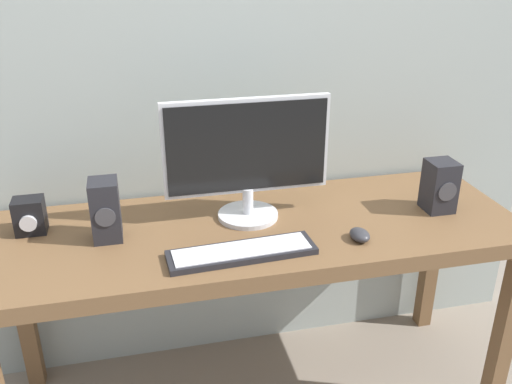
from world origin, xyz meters
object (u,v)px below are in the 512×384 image
(keyboard_primary, at_px, (242,252))
(speaker_left, at_px, (106,210))
(mouse, at_px, (360,235))
(speaker_right, at_px, (440,186))
(desk, at_px, (258,245))
(monitor, at_px, (247,156))
(audio_controller, at_px, (30,216))

(keyboard_primary, height_order, speaker_left, speaker_left)
(mouse, distance_m, speaker_right, 0.38)
(mouse, bearing_deg, speaker_right, 20.05)
(desk, relative_size, speaker_left, 8.97)
(speaker_right, bearing_deg, monitor, 171.35)
(audio_controller, bearing_deg, desk, -9.17)
(mouse, height_order, audio_controller, audio_controller)
(desk, xyz_separation_m, mouse, (0.29, -0.17, 0.09))
(desk, distance_m, speaker_right, 0.66)
(desk, distance_m, audio_controller, 0.74)
(mouse, xyz_separation_m, speaker_right, (0.35, 0.14, 0.07))
(desk, xyz_separation_m, speaker_right, (0.63, -0.03, 0.17))
(monitor, relative_size, keyboard_primary, 1.22)
(mouse, bearing_deg, audio_controller, 161.92)
(audio_controller, bearing_deg, speaker_left, -21.60)
(desk, height_order, mouse, mouse)
(desk, xyz_separation_m, audio_controller, (-0.72, 0.12, 0.13))
(desk, relative_size, speaker_right, 9.78)
(monitor, relative_size, speaker_left, 2.80)
(monitor, relative_size, mouse, 6.71)
(keyboard_primary, relative_size, speaker_right, 2.51)
(speaker_left, relative_size, audio_controller, 1.68)
(monitor, relative_size, speaker_right, 3.06)
(keyboard_primary, distance_m, speaker_left, 0.44)
(audio_controller, bearing_deg, speaker_right, -6.05)
(desk, bearing_deg, mouse, -30.49)
(speaker_right, distance_m, speaker_left, 1.11)
(desk, height_order, speaker_left, speaker_left)
(desk, height_order, keyboard_primary, keyboard_primary)
(speaker_right, bearing_deg, audio_controller, 173.95)
(mouse, relative_size, speaker_left, 0.42)
(speaker_left, bearing_deg, keyboard_primary, -27.19)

